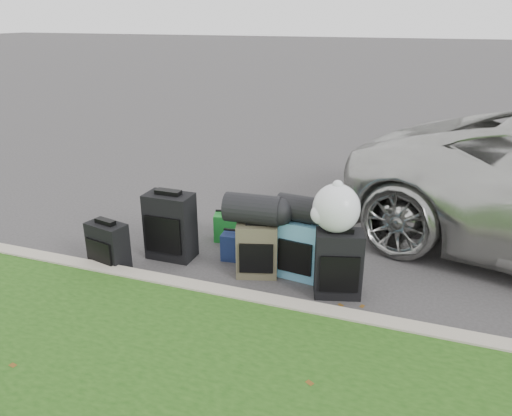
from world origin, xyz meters
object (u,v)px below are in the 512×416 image
(suitcase_small_black, at_px, (108,247))
(suitcase_olive, at_px, (257,250))
(suitcase_large_black_left, at_px, (170,226))
(tote_navy, at_px, (235,246))
(suitcase_teal, at_px, (300,249))
(tote_green, at_px, (227,227))
(suitcase_large_black_right, at_px, (338,264))

(suitcase_small_black, height_order, suitcase_olive, suitcase_olive)
(suitcase_large_black_left, relative_size, suitcase_olive, 1.29)
(suitcase_large_black_left, distance_m, suitcase_olive, 1.09)
(suitcase_large_black_left, relative_size, tote_navy, 2.44)
(suitcase_small_black, xyz_separation_m, tote_navy, (1.21, 0.72, -0.12))
(suitcase_large_black_left, xyz_separation_m, suitcase_teal, (1.52, 0.05, -0.06))
(suitcase_olive, distance_m, tote_green, 1.00)
(suitcase_olive, distance_m, suitcase_large_black_right, 0.90)
(tote_green, relative_size, tote_navy, 1.09)
(suitcase_small_black, height_order, tote_navy, suitcase_small_black)
(suitcase_large_black_right, distance_m, tote_navy, 1.33)
(suitcase_teal, bearing_deg, suitcase_olive, -157.23)
(suitcase_small_black, xyz_separation_m, suitcase_large_black_right, (2.47, 0.33, 0.07))
(suitcase_large_black_left, distance_m, tote_green, 0.81)
(suitcase_olive, height_order, suitcase_teal, suitcase_teal)
(suitcase_large_black_left, xyz_separation_m, suitcase_large_black_right, (1.98, -0.19, -0.04))
(suitcase_large_black_left, height_order, suitcase_olive, suitcase_large_black_left)
(suitcase_small_black, distance_m, suitcase_teal, 2.09)
(suitcase_olive, height_order, tote_green, suitcase_olive)
(suitcase_large_black_left, height_order, suitcase_large_black_right, suitcase_large_black_left)
(tote_green, xyz_separation_m, tote_navy, (0.30, -0.46, -0.01))
(tote_green, bearing_deg, suitcase_large_black_right, -43.89)
(suitcase_large_black_right, bearing_deg, tote_green, 135.46)
(suitcase_large_black_left, bearing_deg, tote_green, 57.51)
(suitcase_small_black, relative_size, suitcase_large_black_left, 0.71)
(tote_navy, bearing_deg, suitcase_olive, -42.93)
(suitcase_large_black_left, xyz_separation_m, tote_green, (0.42, 0.66, -0.21))
(tote_green, bearing_deg, suitcase_small_black, -143.05)
(suitcase_small_black, xyz_separation_m, suitcase_teal, (2.01, 0.57, 0.05))
(suitcase_small_black, xyz_separation_m, tote_green, (0.91, 1.18, -0.10))
(suitcase_large_black_left, height_order, tote_navy, suitcase_large_black_left)
(suitcase_small_black, xyz_separation_m, suitcase_olive, (1.57, 0.44, 0.02))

